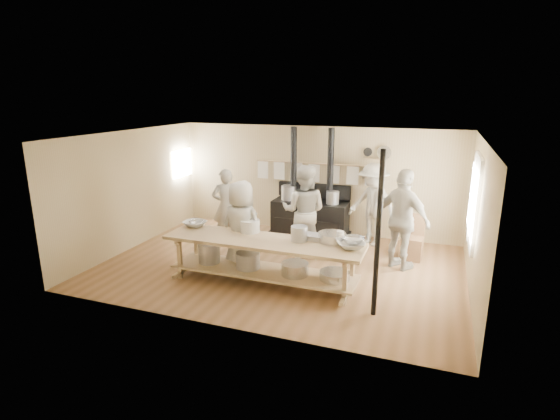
{
  "coord_description": "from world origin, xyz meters",
  "views": [
    {
      "loc": [
        2.81,
        -7.67,
        3.37
      ],
      "look_at": [
        -0.08,
        0.2,
        1.11
      ],
      "focal_mm": 28.0,
      "sensor_mm": 36.0,
      "label": 1
    }
  ],
  "objects_px": {
    "cook_center": "(241,227)",
    "cook_left": "(304,211)",
    "chair": "(412,246)",
    "cook_right": "(403,220)",
    "cook_by_window": "(373,205)",
    "stove": "(310,214)",
    "prep_table": "(263,257)",
    "roasting_pan": "(312,237)",
    "cook_far_left": "(226,206)"
  },
  "relations": [
    {
      "from": "prep_table",
      "to": "cook_far_left",
      "type": "bearing_deg",
      "value": 132.16
    },
    {
      "from": "stove",
      "to": "cook_right",
      "type": "height_order",
      "value": "stove"
    },
    {
      "from": "stove",
      "to": "chair",
      "type": "bearing_deg",
      "value": -17.55
    },
    {
      "from": "cook_left",
      "to": "cook_center",
      "type": "relative_size",
      "value": 1.08
    },
    {
      "from": "roasting_pan",
      "to": "cook_by_window",
      "type": "bearing_deg",
      "value": 74.69
    },
    {
      "from": "cook_right",
      "to": "roasting_pan",
      "type": "bearing_deg",
      "value": 72.75
    },
    {
      "from": "prep_table",
      "to": "chair",
      "type": "distance_m",
      "value": 3.32
    },
    {
      "from": "cook_by_window",
      "to": "roasting_pan",
      "type": "xyz_separation_m",
      "value": [
        -0.69,
        -2.52,
        -0.04
      ]
    },
    {
      "from": "cook_center",
      "to": "cook_left",
      "type": "bearing_deg",
      "value": -118.42
    },
    {
      "from": "cook_by_window",
      "to": "roasting_pan",
      "type": "bearing_deg",
      "value": -80.46
    },
    {
      "from": "prep_table",
      "to": "stove",
      "type": "bearing_deg",
      "value": 89.96
    },
    {
      "from": "stove",
      "to": "prep_table",
      "type": "height_order",
      "value": "stove"
    },
    {
      "from": "cook_left",
      "to": "cook_right",
      "type": "xyz_separation_m",
      "value": [
        2.0,
        -0.03,
        0.02
      ]
    },
    {
      "from": "roasting_pan",
      "to": "prep_table",
      "type": "bearing_deg",
      "value": -157.93
    },
    {
      "from": "prep_table",
      "to": "chair",
      "type": "height_order",
      "value": "chair"
    },
    {
      "from": "cook_center",
      "to": "cook_right",
      "type": "height_order",
      "value": "cook_right"
    },
    {
      "from": "stove",
      "to": "prep_table",
      "type": "relative_size",
      "value": 0.72
    },
    {
      "from": "cook_left",
      "to": "chair",
      "type": "relative_size",
      "value": 2.08
    },
    {
      "from": "chair",
      "to": "roasting_pan",
      "type": "bearing_deg",
      "value": -126.56
    },
    {
      "from": "stove",
      "to": "cook_far_left",
      "type": "bearing_deg",
      "value": -143.58
    },
    {
      "from": "cook_left",
      "to": "chair",
      "type": "distance_m",
      "value": 2.36
    },
    {
      "from": "prep_table",
      "to": "cook_right",
      "type": "distance_m",
      "value": 2.82
    },
    {
      "from": "cook_left",
      "to": "chair",
      "type": "bearing_deg",
      "value": -169.46
    },
    {
      "from": "roasting_pan",
      "to": "cook_center",
      "type": "bearing_deg",
      "value": 176.96
    },
    {
      "from": "cook_center",
      "to": "chair",
      "type": "height_order",
      "value": "cook_center"
    },
    {
      "from": "cook_right",
      "to": "cook_by_window",
      "type": "xyz_separation_m",
      "value": [
        -0.76,
        1.23,
        -0.06
      ]
    },
    {
      "from": "stove",
      "to": "chair",
      "type": "distance_m",
      "value": 2.57
    },
    {
      "from": "cook_right",
      "to": "cook_far_left",
      "type": "bearing_deg",
      "value": 28.34
    },
    {
      "from": "cook_right",
      "to": "prep_table",
      "type": "bearing_deg",
      "value": 66.69
    },
    {
      "from": "prep_table",
      "to": "chair",
      "type": "bearing_deg",
      "value": 42.68
    },
    {
      "from": "stove",
      "to": "cook_left",
      "type": "height_order",
      "value": "stove"
    },
    {
      "from": "prep_table",
      "to": "cook_left",
      "type": "bearing_deg",
      "value": 81.0
    },
    {
      "from": "cook_far_left",
      "to": "stove",
      "type": "bearing_deg",
      "value": -170.95
    },
    {
      "from": "cook_left",
      "to": "chair",
      "type": "height_order",
      "value": "cook_left"
    },
    {
      "from": "cook_left",
      "to": "cook_right",
      "type": "distance_m",
      "value": 2.0
    },
    {
      "from": "cook_right",
      "to": "chair",
      "type": "xyz_separation_m",
      "value": [
        0.17,
        0.63,
        -0.72
      ]
    },
    {
      "from": "cook_center",
      "to": "roasting_pan",
      "type": "bearing_deg",
      "value": -176.72
    },
    {
      "from": "cook_by_window",
      "to": "chair",
      "type": "distance_m",
      "value": 1.29
    },
    {
      "from": "cook_center",
      "to": "prep_table",
      "type": "bearing_deg",
      "value": 152.26
    },
    {
      "from": "cook_left",
      "to": "cook_by_window",
      "type": "relative_size",
      "value": 1.04
    },
    {
      "from": "chair",
      "to": "cook_left",
      "type": "bearing_deg",
      "value": -160.84
    },
    {
      "from": "cook_center",
      "to": "cook_right",
      "type": "distance_m",
      "value": 3.11
    },
    {
      "from": "stove",
      "to": "prep_table",
      "type": "xyz_separation_m",
      "value": [
        -0.0,
        -3.02,
        -0.0
      ]
    },
    {
      "from": "cook_far_left",
      "to": "cook_left",
      "type": "height_order",
      "value": "cook_left"
    },
    {
      "from": "stove",
      "to": "roasting_pan",
      "type": "bearing_deg",
      "value": -73.19
    },
    {
      "from": "cook_right",
      "to": "cook_by_window",
      "type": "relative_size",
      "value": 1.06
    },
    {
      "from": "stove",
      "to": "cook_right",
      "type": "relative_size",
      "value": 1.3
    },
    {
      "from": "chair",
      "to": "roasting_pan",
      "type": "distance_m",
      "value": 2.59
    },
    {
      "from": "cook_left",
      "to": "cook_by_window",
      "type": "bearing_deg",
      "value": -140.84
    },
    {
      "from": "cook_center",
      "to": "cook_by_window",
      "type": "height_order",
      "value": "cook_by_window"
    }
  ]
}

